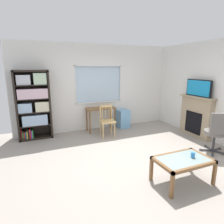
# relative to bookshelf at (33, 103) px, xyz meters

# --- Properties ---
(ground) EXTENTS (6.05, 5.86, 0.02)m
(ground) POSITION_rel_bookshelf_xyz_m (1.90, -2.19, -1.02)
(ground) COLOR #9E9389
(wall_back_with_window) EXTENTS (5.05, 0.15, 2.69)m
(wall_back_with_window) POSITION_rel_bookshelf_xyz_m (1.89, 0.24, 0.32)
(wall_back_with_window) COLOR silver
(wall_back_with_window) RESTS_ON ground
(wall_right) EXTENTS (0.12, 5.06, 2.69)m
(wall_right) POSITION_rel_bookshelf_xyz_m (4.48, -2.19, 0.33)
(wall_right) COLOR silver
(wall_right) RESTS_ON ground
(bookshelf) EXTENTS (0.90, 0.38, 1.91)m
(bookshelf) POSITION_rel_bookshelf_xyz_m (0.00, 0.00, 0.00)
(bookshelf) COLOR black
(bookshelf) RESTS_ON ground
(desk_under_window) EXTENTS (0.91, 0.45, 0.75)m
(desk_under_window) POSITION_rel_bookshelf_xyz_m (1.92, -0.11, -0.39)
(desk_under_window) COLOR brown
(desk_under_window) RESTS_ON ground
(wooden_chair) EXTENTS (0.46, 0.44, 0.90)m
(wooden_chair) POSITION_rel_bookshelf_xyz_m (1.94, -0.62, -0.55)
(wooden_chair) COLOR tan
(wooden_chair) RESTS_ON ground
(plastic_drawer_unit) EXTENTS (0.35, 0.40, 0.60)m
(plastic_drawer_unit) POSITION_rel_bookshelf_xyz_m (2.74, -0.06, -0.71)
(plastic_drawer_unit) COLOR #72ADDB
(plastic_drawer_unit) RESTS_ON ground
(fireplace) EXTENTS (0.26, 1.14, 1.18)m
(fireplace) POSITION_rel_bookshelf_xyz_m (4.33, -1.63, -0.42)
(fireplace) COLOR tan
(fireplace) RESTS_ON ground
(tv) EXTENTS (0.06, 0.84, 0.47)m
(tv) POSITION_rel_bookshelf_xyz_m (4.31, -1.63, 0.40)
(tv) COLOR black
(tv) RESTS_ON fireplace
(office_chair) EXTENTS (0.61, 0.62, 1.00)m
(office_chair) POSITION_rel_bookshelf_xyz_m (3.83, -2.72, -0.46)
(office_chair) COLOR slate
(office_chair) RESTS_ON ground
(coffee_table) EXTENTS (0.95, 0.60, 0.45)m
(coffee_table) POSITION_rel_bookshelf_xyz_m (2.27, -3.35, -0.63)
(coffee_table) COLOR #8C9E99
(coffee_table) RESTS_ON ground
(sippy_cup) EXTENTS (0.07, 0.07, 0.09)m
(sippy_cup) POSITION_rel_bookshelf_xyz_m (2.46, -3.37, -0.52)
(sippy_cup) COLOR #337FD6
(sippy_cup) RESTS_ON coffee_table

